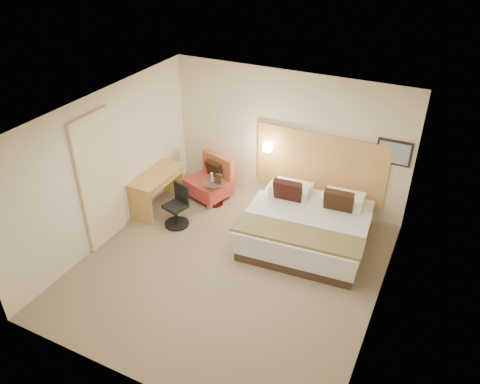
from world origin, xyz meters
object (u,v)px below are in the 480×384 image
at_px(side_table, 215,192).
at_px(desk, 158,182).
at_px(lounge_chair, 211,181).
at_px(desk_chair, 177,209).
at_px(bed, 307,226).

relative_size(side_table, desk, 0.43).
relative_size(lounge_chair, desk_chair, 1.21).
xyz_separation_m(side_table, desk, (-0.96, -0.58, 0.31)).
bearing_deg(lounge_chair, side_table, -47.81).
bearing_deg(side_table, desk, -148.85).
height_order(bed, desk_chair, bed).
bearing_deg(bed, desk_chair, -166.51).
height_order(desk, desk_chair, desk_chair).
relative_size(bed, lounge_chair, 2.27).
bearing_deg(desk, side_table, 31.15).
bearing_deg(bed, desk, -175.31).
xyz_separation_m(lounge_chair, desk_chair, (-0.06, -1.17, -0.00)).
relative_size(desk, desk_chair, 1.50).
relative_size(lounge_chair, side_table, 1.87).
bearing_deg(lounge_chair, desk, -129.90).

